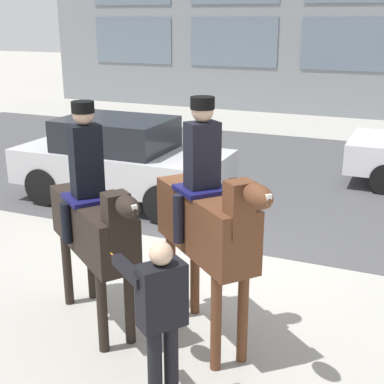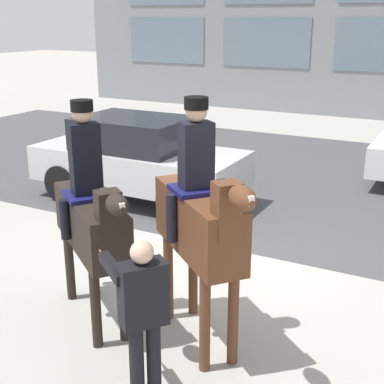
% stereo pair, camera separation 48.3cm
% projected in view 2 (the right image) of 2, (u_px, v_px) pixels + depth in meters
% --- Properties ---
extents(ground_plane, '(80.00, 80.00, 0.00)m').
position_uv_depth(ground_plane, '(223.00, 264.00, 7.71)').
color(ground_plane, '#9E9B93').
extents(road_surface, '(24.01, 8.50, 0.01)m').
position_uv_depth(road_surface, '(314.00, 179.00, 11.70)').
color(road_surface, '#444447').
rests_on(road_surface, ground_plane).
extents(mounted_horse_lead, '(1.77, 1.42, 2.55)m').
position_uv_depth(mounted_horse_lead, '(91.00, 217.00, 5.91)').
color(mounted_horse_lead, black).
rests_on(mounted_horse_lead, ground_plane).
extents(mounted_horse_companion, '(1.63, 1.44, 2.65)m').
position_uv_depth(mounted_horse_companion, '(200.00, 219.00, 5.44)').
color(mounted_horse_companion, '#59331E').
rests_on(mounted_horse_companion, ground_plane).
extents(pedestrian_bystander, '(0.90, 0.53, 1.65)m').
position_uv_depth(pedestrian_bystander, '(142.00, 313.00, 4.56)').
color(pedestrian_bystander, black).
rests_on(pedestrian_bystander, ground_plane).
extents(street_car_near_lane, '(4.05, 1.77, 1.60)m').
position_uv_depth(street_car_near_lane, '(138.00, 158.00, 10.19)').
color(street_car_near_lane, '#B7B7BC').
rests_on(street_car_near_lane, ground_plane).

